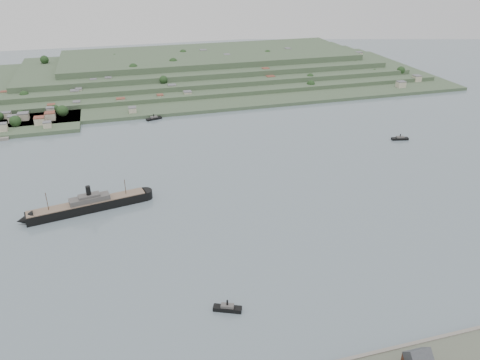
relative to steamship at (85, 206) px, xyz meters
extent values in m
plane|color=slate|center=(117.93, -31.79, -4.32)|extent=(1400.00, 1400.00, 0.00)
cube|color=#35373C|center=(145.43, -195.79, 6.68)|extent=(10.40, 10.18, 10.18)
cube|color=#364930|center=(117.93, 328.21, -2.32)|extent=(760.00, 260.00, 4.00)
cube|color=#364930|center=(137.93, 353.21, 2.18)|extent=(680.00, 220.00, 5.00)
cube|color=#364930|center=(152.93, 368.21, 7.68)|extent=(600.00, 200.00, 6.00)
cube|color=#364930|center=(167.93, 383.21, 14.18)|extent=(520.00, 180.00, 7.00)
cube|color=#364930|center=(182.93, 398.21, 21.68)|extent=(440.00, 160.00, 8.00)
cube|color=#364930|center=(-82.07, 218.21, -2.32)|extent=(150.00, 90.00, 4.00)
cube|color=black|center=(2.24, 0.41, -0.98)|extent=(86.60, 26.85, 6.68)
cone|color=black|center=(-40.02, -7.38, -0.98)|extent=(13.35, 13.35, 11.46)
cylinder|color=black|center=(44.50, 8.20, -0.98)|extent=(11.46, 11.46, 6.68)
cube|color=brown|center=(2.24, 0.41, 2.65)|extent=(84.54, 25.56, 0.57)
cube|color=#4A4745|center=(4.12, 0.76, 4.75)|extent=(29.73, 13.64, 3.82)
cube|color=#4A4745|center=(4.12, 0.76, 7.33)|extent=(16.24, 9.34, 2.39)
cylinder|color=black|center=(4.12, 0.76, 10.96)|extent=(3.44, 3.44, 8.59)
cylinder|color=#453020|center=(-24.06, -4.43, 9.05)|extent=(0.48, 0.48, 15.28)
cylinder|color=#453020|center=(30.41, 5.60, 8.09)|extent=(0.48, 0.48, 13.37)
cube|color=black|center=(74.30, -131.33, -3.09)|extent=(15.76, 9.95, 2.47)
cube|color=#4A4745|center=(74.30, -131.33, -1.24)|extent=(7.67, 5.79, 1.85)
cylinder|color=black|center=(74.30, -131.33, 0.82)|extent=(1.03, 1.03, 3.60)
cube|color=black|center=(72.50, 193.21, -3.14)|extent=(18.36, 9.74, 2.36)
cube|color=#4A4745|center=(72.50, 193.21, -1.37)|extent=(8.75, 6.03, 1.77)
cylinder|color=black|center=(72.50, 193.21, 0.59)|extent=(0.98, 0.98, 3.44)
cube|color=black|center=(304.98, 62.00, -3.19)|extent=(17.54, 7.96, 2.26)
cube|color=#4A4745|center=(304.98, 62.00, -1.50)|extent=(8.22, 5.20, 1.69)
cylinder|color=black|center=(304.98, 62.00, 0.39)|extent=(0.94, 0.94, 3.29)
camera|label=1|loc=(27.74, -318.85, 169.61)|focal=35.00mm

